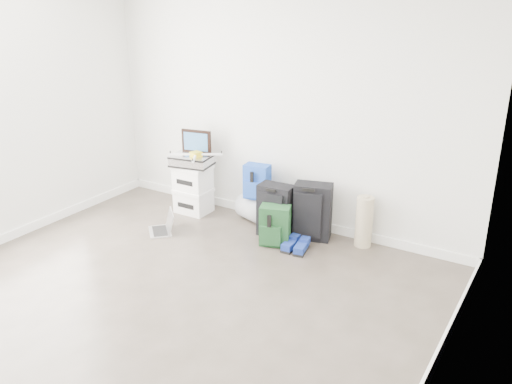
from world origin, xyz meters
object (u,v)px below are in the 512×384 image
Objects in this scene: boxes_stack at (193,189)px; briefcase at (192,160)px; large_suitcase at (276,211)px; carry_on at (312,212)px; laptop at (164,227)px; duffel_bag at (258,210)px.

briefcase is (0.00, -0.00, 0.36)m from boxes_stack.
briefcase reaches higher than large_suitcase.
carry_on reaches higher than large_suitcase.
boxes_stack reaches higher than laptop.
boxes_stack is 1.18× the size of duffel_bag.
laptop is (-1.48, -0.72, -0.25)m from carry_on.
boxes_stack reaches higher than large_suitcase.
boxes_stack is 1.19m from large_suitcase.
large_suitcase is at bearing -11.15° from duffel_bag.
laptop is at bearing -114.37° from duffel_bag.
large_suitcase is 1.44× the size of laptop.
large_suitcase reaches higher than duffel_bag.
carry_on is at bearing 18.77° from large_suitcase.
laptop is (0.08, -0.65, -0.60)m from briefcase.
carry_on is (0.37, 0.14, 0.02)m from large_suitcase.
duffel_bag is 0.74m from carry_on.
briefcase is at bearing 174.38° from large_suitcase.
carry_on is at bearing 1.90° from boxes_stack.
large_suitcase is (0.35, -0.21, 0.14)m from duffel_bag.
large_suitcase is 0.40m from carry_on.
briefcase is at bearing 140.58° from laptop.
boxes_stack is at bearing -150.93° from duffel_bag.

